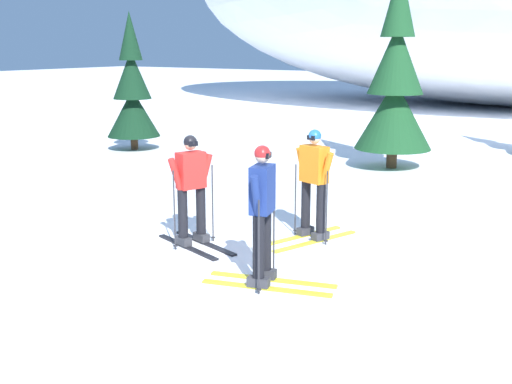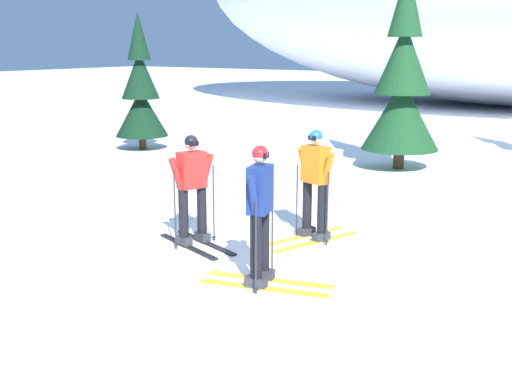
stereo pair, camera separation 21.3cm
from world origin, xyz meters
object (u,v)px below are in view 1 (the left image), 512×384
object	(u,v)px
skier_navy_jacket	(263,213)
pine_tree_center_left	(395,85)
pine_tree_far_left	(132,93)
skier_red_jacket	(192,188)
skier_orange_jacket	(313,182)

from	to	relation	value
skier_navy_jacket	pine_tree_center_left	world-z (taller)	pine_tree_center_left
pine_tree_far_left	pine_tree_center_left	distance (m)	7.62
skier_navy_jacket	pine_tree_far_left	xyz separation A→B (m)	(-9.02, 7.22, 0.71)
skier_red_jacket	pine_tree_far_left	distance (m)	9.64
skier_red_jacket	skier_navy_jacket	size ratio (longest dim) A/B	0.94
pine_tree_far_left	skier_red_jacket	bearing A→B (deg)	-41.49
skier_navy_jacket	skier_orange_jacket	bearing A→B (deg)	100.42
pine_tree_center_left	pine_tree_far_left	bearing A→B (deg)	-169.62
skier_navy_jacket	pine_tree_far_left	world-z (taller)	pine_tree_far_left
skier_orange_jacket	pine_tree_center_left	distance (m)	6.65
skier_navy_jacket	skier_orange_jacket	size ratio (longest dim) A/B	1.03
skier_orange_jacket	pine_tree_far_left	distance (m)	10.04
pine_tree_center_left	skier_orange_jacket	bearing A→B (deg)	-79.95
skier_red_jacket	skier_navy_jacket	xyz separation A→B (m)	(1.82, -0.85, 0.05)
skier_red_jacket	skier_navy_jacket	world-z (taller)	skier_navy_jacket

